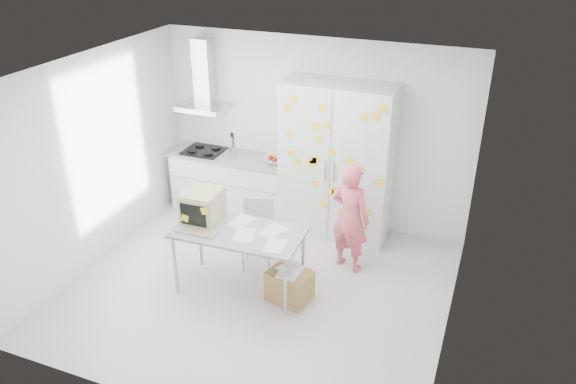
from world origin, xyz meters
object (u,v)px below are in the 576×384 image
at_px(person, 350,218).
at_px(cardboard_box, 290,285).
at_px(desk, 215,217).
at_px(chair, 258,229).

xyz_separation_m(person, cardboard_box, (-0.45, -0.93, -0.53)).
relative_size(desk, cardboard_box, 2.82).
height_order(chair, cardboard_box, chair).
bearing_deg(chair, person, 1.26).
distance_m(person, chair, 1.19).
bearing_deg(person, desk, 50.41).
bearing_deg(desk, cardboard_box, -2.04).
distance_m(desk, cardboard_box, 1.19).
bearing_deg(person, cardboard_box, 80.81).
xyz_separation_m(desk, cardboard_box, (0.95, 0.00, -0.73)).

